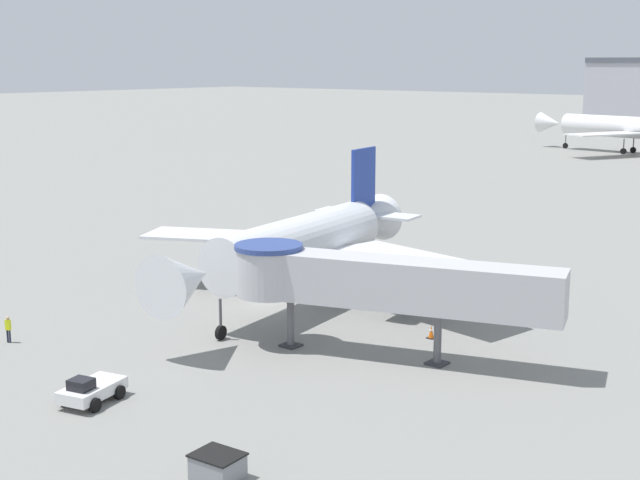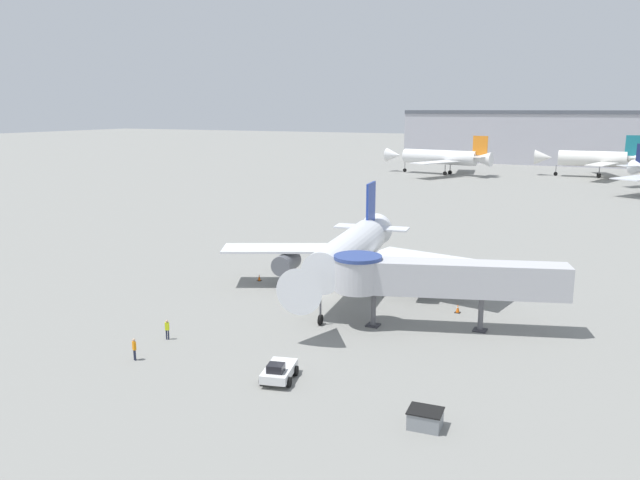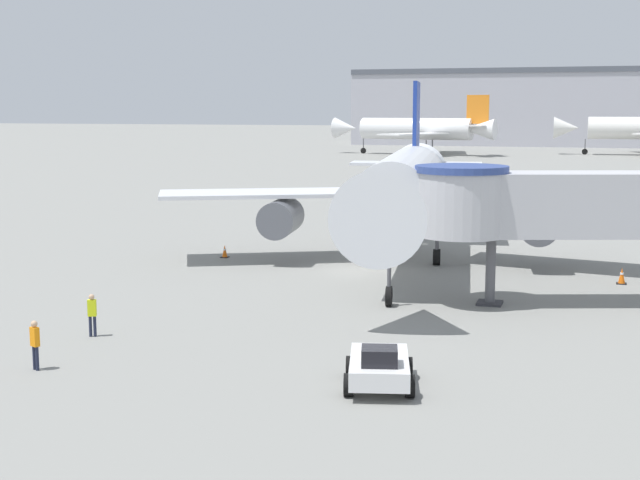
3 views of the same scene
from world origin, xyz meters
TOP-DOWN VIEW (x-y plane):
  - ground_plane at (0.00, 0.00)m, footprint 800.00×800.00m
  - main_airplane at (2.26, 1.22)m, footprint 28.78×27.19m
  - jet_bridge at (12.46, -4.77)m, footprint 18.92×8.73m
  - pushback_tug_white at (5.98, -19.50)m, footprint 2.73×3.83m
  - service_container_gray at (16.92, -21.32)m, footprint 2.14×1.81m
  - traffic_cone_port_wing at (-8.61, 1.73)m, footprint 0.45×0.45m
  - traffic_cone_apron_front at (6.01, -18.97)m, footprint 0.39×0.39m
  - traffic_cone_starboard_wing at (13.50, 0.43)m, footprint 0.50×0.50m
  - ground_crew_marshaller at (-5.44, -21.12)m, footprint 0.37×0.31m
  - ground_crew_wing_walker at (-6.03, -16.68)m, footprint 0.36×0.29m
  - background_jet_teal_tail at (18.25, 131.27)m, footprint 28.08×30.76m
  - background_jet_orange_tail at (-21.01, 120.63)m, footprint 32.18×33.53m
  - terminal_building at (18.75, 175.00)m, footprint 129.38×26.80m

SIDE VIEW (x-z plane):
  - ground_plane at x=0.00m, z-range 0.00..0.00m
  - traffic_cone_apron_front at x=6.01m, z-range -0.02..0.63m
  - traffic_cone_port_wing at x=-8.61m, z-range -0.02..0.73m
  - traffic_cone_starboard_wing at x=13.50m, z-range -0.02..0.80m
  - service_container_gray at x=16.92m, z-range 0.00..1.10m
  - pushback_tug_white at x=5.98m, z-range -0.06..1.43m
  - ground_crew_wing_walker at x=-6.03m, z-range 0.13..1.79m
  - ground_crew_marshaller at x=-5.44m, z-range 0.13..1.83m
  - main_airplane at x=2.26m, z-range -0.81..9.54m
  - jet_bridge at x=12.46m, z-range 1.42..7.62m
  - background_jet_orange_tail at x=-21.01m, z-range -0.69..10.43m
  - background_jet_teal_tail at x=18.25m, z-range -0.72..10.78m
  - terminal_building at x=18.75m, z-range 0.01..17.84m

